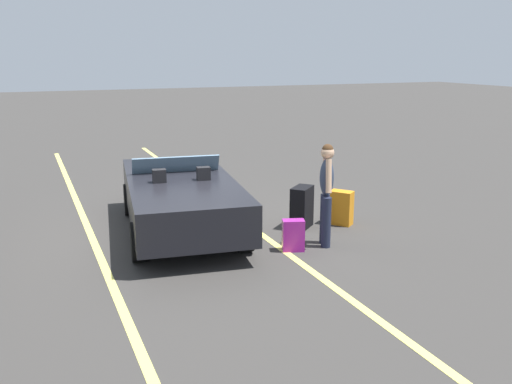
# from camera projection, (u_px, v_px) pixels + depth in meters

# --- Properties ---
(ground_plane) EXTENTS (80.00, 80.00, 0.00)m
(ground_plane) POSITION_uv_depth(u_px,v_px,m) (182.00, 231.00, 9.71)
(ground_plane) COLOR #383533
(lot_line_near) EXTENTS (18.00, 0.12, 0.01)m
(lot_line_near) POSITION_uv_depth(u_px,v_px,m) (246.00, 223.00, 10.17)
(lot_line_near) COLOR #EAE066
(lot_line_near) RESTS_ON ground_plane
(lot_line_mid) EXTENTS (18.00, 0.12, 0.01)m
(lot_line_mid) POSITION_uv_depth(u_px,v_px,m) (94.00, 242.00, 9.15)
(lot_line_mid) COLOR #EAE066
(lot_line_mid) RESTS_ON ground_plane
(convertible_car) EXTENTS (4.33, 2.30, 1.24)m
(convertible_car) POSITION_uv_depth(u_px,v_px,m) (179.00, 195.00, 9.76)
(convertible_car) COLOR black
(convertible_car) RESTS_ON ground_plane
(suitcase_large_black) EXTENTS (0.53, 0.54, 0.74)m
(suitcase_large_black) POSITION_uv_depth(u_px,v_px,m) (302.00, 207.00, 9.83)
(suitcase_large_black) COLOR black
(suitcase_large_black) RESTS_ON ground_plane
(suitcase_medium_bright) EXTENTS (0.46, 0.44, 0.62)m
(suitcase_medium_bright) POSITION_uv_depth(u_px,v_px,m) (341.00, 208.00, 10.02)
(suitcase_medium_bright) COLOR orange
(suitcase_medium_bright) RESTS_ON ground_plane
(suitcase_small_carryon) EXTENTS (0.30, 0.39, 0.50)m
(suitcase_small_carryon) POSITION_uv_depth(u_px,v_px,m) (293.00, 235.00, 8.69)
(suitcase_small_carryon) COLOR #991E8C
(suitcase_small_carryon) RESTS_ON ground_plane
(traveler_person) EXTENTS (0.59, 0.32, 1.65)m
(traveler_person) POSITION_uv_depth(u_px,v_px,m) (326.00, 189.00, 8.78)
(traveler_person) COLOR #1E2338
(traveler_person) RESTS_ON ground_plane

